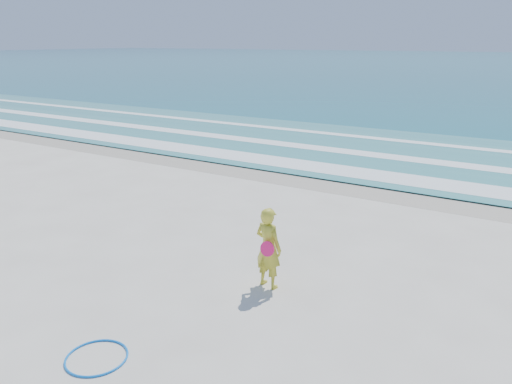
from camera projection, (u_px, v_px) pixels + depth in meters
The scene contains 8 objects.
ground at pixel (115, 304), 8.45m from camera, with size 400.00×400.00×0.00m, color silver.
wet_sand at pixel (329, 181), 15.78m from camera, with size 400.00×2.40×0.00m, color #B2A893.
shallow at pixel (380, 151), 19.84m from camera, with size 400.00×10.00×0.01m, color #59B7AD.
foam_near at pixel (345, 171), 16.83m from camera, with size 400.00×1.40×0.01m, color white.
foam_mid at pixel (373, 155), 19.19m from camera, with size 400.00×0.90×0.01m, color white.
foam_far at pixel (398, 140), 21.88m from camera, with size 400.00×0.60×0.01m, color white.
hoop at pixel (97, 357), 7.00m from camera, with size 0.87×0.87×0.03m, color blue.
woman at pixel (268, 248), 8.85m from camera, with size 0.60×0.45×1.50m.
Camera 1 is at (5.98, -5.16, 4.29)m, focal length 35.00 mm.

